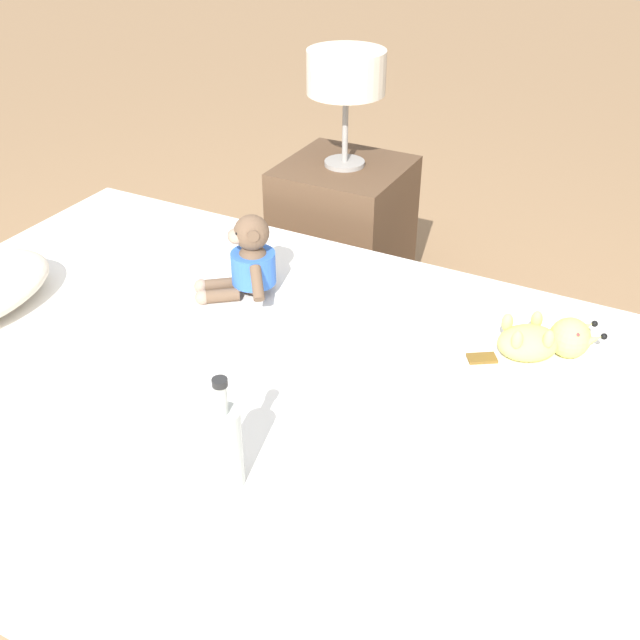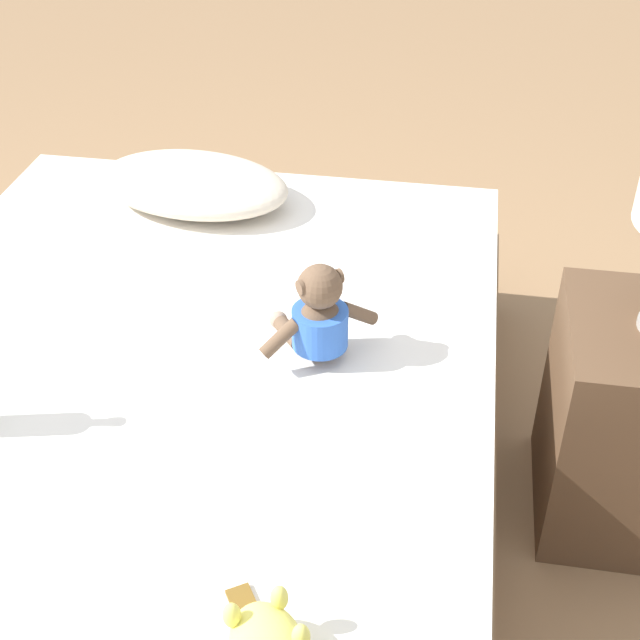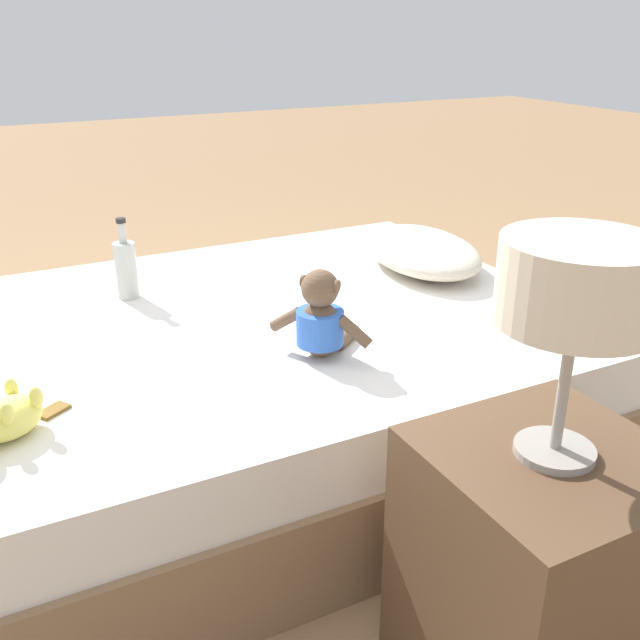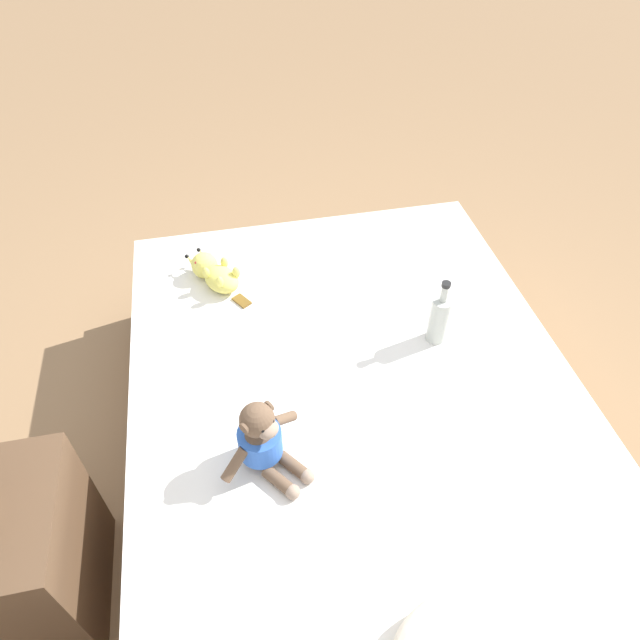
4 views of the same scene
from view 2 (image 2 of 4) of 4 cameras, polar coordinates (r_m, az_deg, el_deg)
ground_plane at (r=2.22m, az=-9.10°, el=-12.28°), size 16.00×16.00×0.00m
bed at (r=2.07m, az=-9.66°, el=-8.32°), size 1.46×2.04×0.43m
pillow at (r=2.54m, az=-8.17°, el=8.67°), size 0.60×0.43×0.12m
plush_monkey at (r=1.90m, az=-0.16°, el=0.08°), size 0.26×0.25×0.24m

